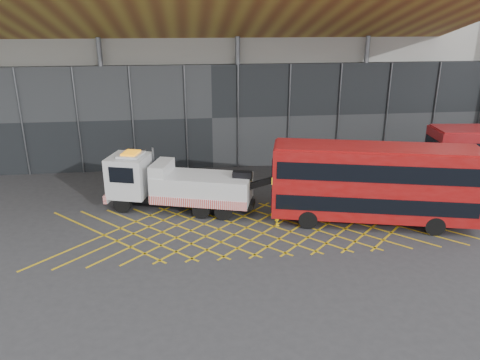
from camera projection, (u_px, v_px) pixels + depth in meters
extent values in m
plane|color=#2D2D30|center=(191.00, 231.00, 26.53)|extent=(120.00, 120.00, 0.00)
cube|color=gold|center=(104.00, 235.00, 25.99)|extent=(7.16, 7.16, 0.01)
cube|color=gold|center=(104.00, 235.00, 25.99)|extent=(7.16, 7.16, 0.01)
cube|color=gold|center=(133.00, 234.00, 26.17)|extent=(7.16, 7.16, 0.01)
cube|color=gold|center=(133.00, 234.00, 26.17)|extent=(7.16, 7.16, 0.01)
cube|color=gold|center=(162.00, 232.00, 26.35)|extent=(7.16, 7.16, 0.01)
cube|color=gold|center=(162.00, 232.00, 26.35)|extent=(7.16, 7.16, 0.01)
cube|color=gold|center=(191.00, 231.00, 26.53)|extent=(7.16, 7.16, 0.01)
cube|color=gold|center=(191.00, 231.00, 26.53)|extent=(7.16, 7.16, 0.01)
cube|color=gold|center=(219.00, 229.00, 26.70)|extent=(7.16, 7.16, 0.01)
cube|color=gold|center=(219.00, 229.00, 26.70)|extent=(7.16, 7.16, 0.01)
cube|color=gold|center=(247.00, 228.00, 26.88)|extent=(7.16, 7.16, 0.01)
cube|color=gold|center=(247.00, 228.00, 26.88)|extent=(7.16, 7.16, 0.01)
cube|color=gold|center=(274.00, 226.00, 27.06)|extent=(7.16, 7.16, 0.01)
cube|color=gold|center=(274.00, 226.00, 27.06)|extent=(7.16, 7.16, 0.01)
cube|color=gold|center=(301.00, 225.00, 27.23)|extent=(7.16, 7.16, 0.01)
cube|color=gold|center=(301.00, 225.00, 27.23)|extent=(7.16, 7.16, 0.01)
cube|color=gold|center=(328.00, 224.00, 27.41)|extent=(7.16, 7.16, 0.01)
cube|color=gold|center=(328.00, 224.00, 27.41)|extent=(7.16, 7.16, 0.01)
cube|color=gold|center=(354.00, 222.00, 27.59)|extent=(7.16, 7.16, 0.01)
cube|color=gold|center=(354.00, 222.00, 27.59)|extent=(7.16, 7.16, 0.01)
cube|color=gold|center=(380.00, 221.00, 27.76)|extent=(7.16, 7.16, 0.01)
cube|color=gold|center=(380.00, 221.00, 27.76)|extent=(7.16, 7.16, 0.01)
cube|color=gold|center=(405.00, 220.00, 27.94)|extent=(7.16, 7.16, 0.01)
cube|color=gold|center=(405.00, 220.00, 27.94)|extent=(7.16, 7.16, 0.01)
cube|color=#979792|center=(206.00, 44.00, 41.44)|extent=(55.00, 14.00, 18.00)
cube|color=black|center=(212.00, 117.00, 36.32)|extent=(55.00, 0.80, 8.00)
cube|color=brown|center=(182.00, 15.00, 30.10)|extent=(40.00, 11.93, 4.07)
cylinder|color=#595B60|center=(105.00, 107.00, 34.91)|extent=(0.36, 0.36, 10.00)
cylinder|color=#595B60|center=(238.00, 104.00, 36.01)|extent=(0.36, 0.36, 10.00)
cylinder|color=#595B60|center=(363.00, 101.00, 37.12)|extent=(0.36, 0.36, 10.00)
cube|color=black|center=(181.00, 200.00, 29.14)|extent=(9.07, 3.55, 0.34)
cube|color=silver|center=(130.00, 175.00, 29.20)|extent=(2.91, 2.98, 2.51)
cube|color=black|center=(111.00, 168.00, 29.24)|extent=(0.65, 2.05, 1.06)
cube|color=red|center=(113.00, 193.00, 29.82)|extent=(0.95, 2.48, 0.53)
cube|color=orange|center=(131.00, 153.00, 28.66)|extent=(1.16, 1.36, 0.12)
cube|color=silver|center=(202.00, 187.00, 28.61)|extent=(6.43, 4.02, 1.55)
cube|color=red|center=(197.00, 204.00, 27.66)|extent=(5.76, 1.77, 0.53)
cube|color=silver|center=(162.00, 168.00, 28.64)|extent=(1.59, 2.50, 0.68)
cube|color=black|center=(242.00, 175.00, 27.90)|extent=(1.25, 0.79, 0.48)
cube|color=black|center=(258.00, 184.00, 27.91)|extent=(2.12, 0.93, 1.04)
cylinder|color=black|center=(122.00, 204.00, 28.81)|extent=(1.11, 0.63, 1.06)
cylinder|color=black|center=(135.00, 192.00, 30.69)|extent=(1.11, 0.63, 1.06)
cylinder|color=black|center=(223.00, 211.00, 27.79)|extent=(1.11, 0.63, 1.06)
cylinder|color=black|center=(230.00, 199.00, 29.67)|extent=(1.11, 0.63, 1.06)
cylinder|color=#595B60|center=(154.00, 164.00, 29.71)|extent=(0.14, 0.14, 2.13)
cube|color=maroon|center=(374.00, 182.00, 26.66)|extent=(11.75, 5.31, 4.04)
cube|color=black|center=(372.00, 197.00, 26.98)|extent=(11.32, 5.26, 0.88)
cube|color=black|center=(375.00, 167.00, 26.34)|extent=(11.32, 5.26, 0.99)
cube|color=black|center=(273.00, 192.00, 27.63)|extent=(0.62, 2.28, 1.35)
cube|color=black|center=(274.00, 163.00, 27.01)|extent=(0.62, 2.28, 0.99)
cube|color=yellow|center=(273.00, 176.00, 27.29)|extent=(0.50, 1.82, 0.36)
cube|color=maroon|center=(377.00, 147.00, 25.96)|extent=(11.47, 5.05, 0.12)
cylinder|color=black|center=(308.00, 219.00, 26.67)|extent=(1.13, 0.56, 1.08)
cylinder|color=black|center=(307.00, 204.00, 28.86)|extent=(1.13, 0.56, 1.08)
cylinder|color=black|center=(435.00, 226.00, 25.86)|extent=(1.13, 0.56, 1.08)
cylinder|color=black|center=(424.00, 209.00, 28.05)|extent=(1.13, 0.56, 1.08)
cube|color=black|center=(429.00, 172.00, 31.25)|extent=(0.29, 2.30, 1.34)
cube|color=black|center=(432.00, 146.00, 30.63)|extent=(0.29, 2.30, 0.98)
cube|color=yellow|center=(431.00, 158.00, 30.91)|extent=(0.24, 1.83, 0.36)
cylinder|color=black|center=(465.00, 193.00, 30.56)|extent=(1.10, 0.41, 1.07)
cylinder|color=black|center=(449.00, 181.00, 32.75)|extent=(1.10, 0.41, 1.07)
imported|color=yellow|center=(278.00, 211.00, 26.97)|extent=(0.49, 0.69, 1.80)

